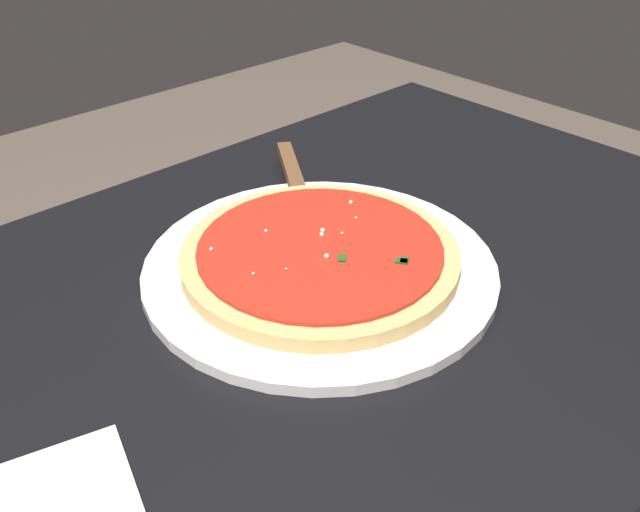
# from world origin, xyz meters

# --- Properties ---
(restaurant_table) EXTENTS (1.05, 0.68, 0.77)m
(restaurant_table) POSITION_xyz_m (0.00, 0.00, 0.61)
(restaurant_table) COLOR black
(restaurant_table) RESTS_ON ground_plane
(serving_plate) EXTENTS (0.36, 0.36, 0.01)m
(serving_plate) POSITION_xyz_m (-0.01, -0.02, 0.77)
(serving_plate) COLOR white
(serving_plate) RESTS_ON restaurant_table
(pizza) EXTENTS (0.28, 0.28, 0.02)m
(pizza) POSITION_xyz_m (-0.01, -0.02, 0.79)
(pizza) COLOR #DBB26B
(pizza) RESTS_ON serving_plate
(pizza_server) EXTENTS (0.16, 0.21, 0.01)m
(pizza_server) POSITION_xyz_m (-0.10, -0.16, 0.78)
(pizza_server) COLOR silver
(pizza_server) RESTS_ON serving_plate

